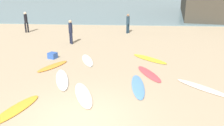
{
  "coord_description": "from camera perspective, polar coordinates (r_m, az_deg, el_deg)",
  "views": [
    {
      "loc": [
        1.62,
        -6.66,
        4.35
      ],
      "look_at": [
        0.77,
        5.01,
        0.3
      ],
      "focal_mm": 37.98,
      "sensor_mm": 36.0,
      "label": 1
    }
  ],
  "objects": [
    {
      "name": "surfboard_4",
      "position": [
        11.27,
        -11.94,
        -3.82
      ],
      "size": [
        1.34,
        2.62,
        0.09
      ],
      "primitive_type": "ellipsoid",
      "rotation": [
        0.0,
        0.0,
        0.32
      ],
      "color": "silver",
      "rests_on": "ground_plane"
    },
    {
      "name": "beachgoer_near",
      "position": [
        20.98,
        3.85,
        9.69
      ],
      "size": [
        0.39,
        0.39,
        1.69
      ],
      "rotation": [
        0.0,
        0.0,
        4.01
      ],
      "color": "#1E3342",
      "rests_on": "ground_plane"
    },
    {
      "name": "beach_cooler",
      "position": [
        14.5,
        -14.11,
        1.76
      ],
      "size": [
        0.58,
        0.56,
        0.35
      ],
      "primitive_type": "cube",
      "rotation": [
        0.0,
        0.0,
        5.91
      ],
      "color": "#2D56B2",
      "rests_on": "ground_plane"
    },
    {
      "name": "surfboard_0",
      "position": [
        13.09,
        -14.06,
        -0.73
      ],
      "size": [
        1.44,
        2.11,
        0.08
      ],
      "primitive_type": "ellipsoid",
      "rotation": [
        0.0,
        0.0,
        2.66
      ],
      "color": "orange",
      "rests_on": "ground_plane"
    },
    {
      "name": "surfboard_2",
      "position": [
        9.66,
        -6.93,
        -7.55
      ],
      "size": [
        1.36,
        2.45,
        0.08
      ],
      "primitive_type": "ellipsoid",
      "rotation": [
        0.0,
        0.0,
        0.35
      ],
      "color": "#F9E4CA",
      "rests_on": "ground_plane"
    },
    {
      "name": "beachgoer_far",
      "position": [
        17.5,
        -9.93,
        7.68
      ],
      "size": [
        0.39,
        0.39,
        1.74
      ],
      "rotation": [
        0.0,
        0.0,
        2.27
      ],
      "color": "#191E33",
      "rests_on": "ground_plane"
    },
    {
      "name": "beachgoer_mid",
      "position": [
        22.57,
        -20.0,
        9.5
      ],
      "size": [
        0.35,
        0.35,
        1.82
      ],
      "rotation": [
        0.0,
        0.0,
        0.28
      ],
      "color": "black",
      "rests_on": "ground_plane"
    },
    {
      "name": "ocean_water",
      "position": [
        44.82,
        2.14,
        13.57
      ],
      "size": [
        120.0,
        40.0,
        0.08
      ],
      "primitive_type": "cube",
      "color": "slate",
      "rests_on": "ground_plane"
    },
    {
      "name": "surfboard_5",
      "position": [
        11.84,
        8.88,
        -2.56
      ],
      "size": [
        1.35,
        2.31,
        0.06
      ],
      "primitive_type": "ellipsoid",
      "rotation": [
        0.0,
        0.0,
        0.38
      ],
      "color": "#DE464E",
      "rests_on": "ground_plane"
    },
    {
      "name": "surfboard_6",
      "position": [
        14.06,
        9.01,
        1.0
      ],
      "size": [
        2.14,
        2.12,
        0.08
      ],
      "primitive_type": "ellipsoid",
      "rotation": [
        0.0,
        0.0,
        3.93
      ],
      "color": "yellow",
      "rests_on": "ground_plane"
    },
    {
      "name": "surfboard_3",
      "position": [
        10.9,
        20.95,
        -5.59
      ],
      "size": [
        2.1,
        2.1,
        0.07
      ],
      "primitive_type": "ellipsoid",
      "rotation": [
        0.0,
        0.0,
        3.93
      ],
      "color": "silver",
      "rests_on": "ground_plane"
    },
    {
      "name": "ground_plane",
      "position": [
        8.12,
        -8.23,
        -13.55
      ],
      "size": [
        120.0,
        120.0,
        0.0
      ],
      "primitive_type": "plane",
      "color": "tan"
    },
    {
      "name": "surfboard_1",
      "position": [
        10.39,
        6.26,
        -5.56
      ],
      "size": [
        0.65,
        2.56,
        0.07
      ],
      "primitive_type": "ellipsoid",
      "rotation": [
        0.0,
        0.0,
        0.05
      ],
      "color": "#558FDF",
      "rests_on": "ground_plane"
    },
    {
      "name": "surfboard_8",
      "position": [
        9.27,
        -22.03,
        -10.21
      ],
      "size": [
        1.25,
        2.34,
        0.07
      ],
      "primitive_type": "ellipsoid",
      "rotation": [
        0.0,
        0.0,
        2.83
      ],
      "color": "gold",
      "rests_on": "ground_plane"
    },
    {
      "name": "surfboard_7",
      "position": [
        13.73,
        -5.95,
        0.69
      ],
      "size": [
        1.21,
        2.33,
        0.08
      ],
      "primitive_type": "ellipsoid",
      "rotation": [
        0.0,
        0.0,
        0.32
      ],
      "color": "white",
      "rests_on": "ground_plane"
    }
  ]
}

